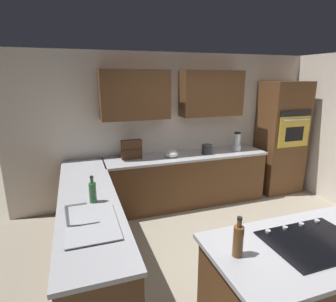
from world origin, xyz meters
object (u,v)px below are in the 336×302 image
(blender, at_px, (237,143))
(mixing_bowl, at_px, (172,154))
(spice_rack, at_px, (132,149))
(oil_bottle, at_px, (238,240))
(cooktop, at_px, (314,241))
(sink_unit, at_px, (91,223))
(dish_soap_bottle, at_px, (93,192))
(wall_oven, at_px, (281,138))
(kettle, at_px, (207,149))

(blender, xyz_separation_m, mixing_bowl, (1.25, 0.00, -0.09))
(spice_rack, xyz_separation_m, oil_bottle, (-0.23, 2.76, -0.03))
(cooktop, relative_size, blender, 2.20)
(cooktop, bearing_deg, sink_unit, -27.09)
(sink_unit, relative_size, cooktop, 0.92)
(sink_unit, distance_m, blender, 3.24)
(sink_unit, distance_m, dish_soap_bottle, 0.49)
(blender, xyz_separation_m, spice_rack, (1.90, -0.12, 0.01))
(wall_oven, relative_size, sink_unit, 3.03)
(spice_rack, xyz_separation_m, dish_soap_bottle, (0.72, 1.46, -0.04))
(dish_soap_bottle, bearing_deg, mixing_bowl, -135.59)
(sink_unit, bearing_deg, spice_rack, -111.84)
(cooktop, relative_size, dish_soap_bottle, 2.57)
(wall_oven, bearing_deg, oil_bottle, 45.11)
(blender, height_order, spice_rack, blender)
(sink_unit, bearing_deg, blender, -145.78)
(wall_oven, xyz_separation_m, sink_unit, (3.68, 1.86, -0.15))
(cooktop, relative_size, mixing_bowl, 3.42)
(kettle, distance_m, oil_bottle, 2.85)
(mixing_bowl, bearing_deg, dish_soap_bottle, 44.41)
(spice_rack, bearing_deg, cooktop, 108.10)
(mixing_bowl, bearing_deg, spice_rack, -10.48)
(wall_oven, height_order, blender, wall_oven)
(dish_soap_bottle, bearing_deg, wall_oven, -159.16)
(wall_oven, relative_size, dish_soap_bottle, 7.17)
(spice_rack, bearing_deg, kettle, 174.72)
(sink_unit, bearing_deg, cooktop, 152.91)
(sink_unit, xyz_separation_m, dish_soap_bottle, (-0.06, -0.48, 0.10))
(kettle, xyz_separation_m, oil_bottle, (1.07, 2.64, 0.05))
(sink_unit, xyz_separation_m, spice_rack, (-0.78, -1.94, 0.14))
(cooktop, relative_size, spice_rack, 2.28)
(spice_rack, distance_m, oil_bottle, 2.77)
(dish_soap_bottle, bearing_deg, cooktop, 140.55)
(mixing_bowl, relative_size, dish_soap_bottle, 0.75)
(wall_oven, bearing_deg, cooktop, 53.99)
(spice_rack, relative_size, kettle, 1.86)
(wall_oven, distance_m, sink_unit, 4.12)
(sink_unit, distance_m, cooktop, 1.91)
(cooktop, xyz_separation_m, blender, (-0.98, -2.69, 0.14))
(sink_unit, distance_m, kettle, 2.76)
(cooktop, xyz_separation_m, dish_soap_bottle, (1.64, -1.35, 0.11))
(blender, relative_size, kettle, 1.93)
(dish_soap_bottle, height_order, oil_bottle, oil_bottle)
(kettle, distance_m, dish_soap_bottle, 2.43)
(blender, relative_size, oil_bottle, 1.08)
(wall_oven, relative_size, blender, 6.15)
(spice_rack, xyz_separation_m, kettle, (-1.30, 0.12, -0.08))
(sink_unit, xyz_separation_m, cooktop, (-1.70, 0.87, -0.01))
(mixing_bowl, xyz_separation_m, kettle, (-0.65, 0.00, 0.02))
(sink_unit, distance_m, oil_bottle, 1.31)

